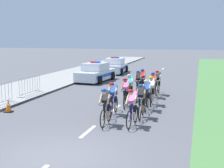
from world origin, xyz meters
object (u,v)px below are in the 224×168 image
at_px(cyclist_seventh, 130,87).
at_px(cyclist_twelfth, 158,82).
at_px(police_car_nearest, 96,73).
at_px(cyclist_tenth, 153,84).
at_px(police_car_second, 115,66).
at_px(cyclist_fourth, 141,100).
at_px(cyclist_ninth, 138,82).
at_px(crowd_barrier_rear, 30,85).
at_px(traffic_cone_near, 8,106).
at_px(cyclist_lead, 106,106).
at_px(cyclist_fifth, 126,92).
at_px(cyclist_sixth, 147,94).
at_px(cyclist_eighth, 151,90).
at_px(cyclist_third, 113,98).
at_px(cyclist_eleventh, 143,80).
at_px(cyclist_second, 132,107).

height_order(cyclist_seventh, cyclist_twelfth, same).
bearing_deg(police_car_nearest, cyclist_seventh, -57.62).
distance_m(cyclist_tenth, police_car_second, 12.42).
relative_size(cyclist_fourth, cyclist_ninth, 1.00).
height_order(crowd_barrier_rear, traffic_cone_near, crowd_barrier_rear).
height_order(cyclist_seventh, cyclist_ninth, same).
distance_m(cyclist_lead, cyclist_fifth, 3.30).
relative_size(cyclist_ninth, cyclist_tenth, 1.00).
xyz_separation_m(cyclist_seventh, traffic_cone_near, (-4.95, -4.12, -0.48)).
distance_m(cyclist_seventh, police_car_second, 13.21).
relative_size(cyclist_seventh, police_car_second, 0.38).
distance_m(cyclist_sixth, cyclist_tenth, 3.20).
distance_m(cyclist_eighth, police_car_second, 14.28).
xyz_separation_m(cyclist_seventh, cyclist_twelfth, (1.23, 2.31, 0.00)).
xyz_separation_m(cyclist_ninth, traffic_cone_near, (-5.05, -6.02, -0.48)).
height_order(cyclist_seventh, cyclist_eighth, same).
distance_m(cyclist_third, cyclist_eleventh, 6.14).
relative_size(cyclist_sixth, cyclist_tenth, 1.00).
relative_size(cyclist_fifth, crowd_barrier_rear, 0.74).
xyz_separation_m(cyclist_fourth, police_car_second, (-5.55, 15.87, -0.11)).
relative_size(cyclist_eighth, crowd_barrier_rear, 0.74).
distance_m(cyclist_sixth, cyclist_ninth, 3.97).
relative_size(cyclist_lead, police_car_nearest, 0.38).
relative_size(cyclist_eighth, cyclist_ninth, 1.00).
relative_size(cyclist_second, cyclist_eighth, 1.00).
relative_size(cyclist_second, cyclist_fourth, 1.00).
relative_size(cyclist_ninth, cyclist_eleventh, 1.00).
bearing_deg(cyclist_fourth, traffic_cone_near, -173.18).
bearing_deg(cyclist_eighth, cyclist_third, -118.15).
bearing_deg(cyclist_sixth, cyclist_eleventh, 102.64).
distance_m(cyclist_lead, cyclist_tenth, 6.25).
bearing_deg(cyclist_third, crowd_barrier_rear, 154.23).
height_order(cyclist_sixth, cyclist_eighth, same).
bearing_deg(cyclist_lead, crowd_barrier_rear, 143.33).
bearing_deg(traffic_cone_near, cyclist_ninth, 49.99).
xyz_separation_m(cyclist_second, traffic_cone_near, (-6.11, 0.63, -0.48)).
bearing_deg(traffic_cone_near, cyclist_seventh, 39.78).
relative_size(cyclist_fifth, cyclist_tenth, 1.00).
bearing_deg(cyclist_seventh, cyclist_fourth, -69.30).
bearing_deg(cyclist_third, police_car_nearest, 113.00).
bearing_deg(cyclist_eleventh, police_car_second, 115.01).
bearing_deg(police_car_nearest, cyclist_sixth, -57.33).
distance_m(cyclist_tenth, crowd_barrier_rear, 7.31).
relative_size(cyclist_fifth, cyclist_seventh, 1.00).
height_order(cyclist_ninth, police_car_second, police_car_second).
relative_size(cyclist_lead, cyclist_eleventh, 1.00).
height_order(cyclist_tenth, police_car_nearest, police_car_nearest).
bearing_deg(cyclist_seventh, cyclist_ninth, 86.78).
bearing_deg(police_car_second, cyclist_eighth, -67.04).
height_order(cyclist_seventh, crowd_barrier_rear, cyclist_seventh).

